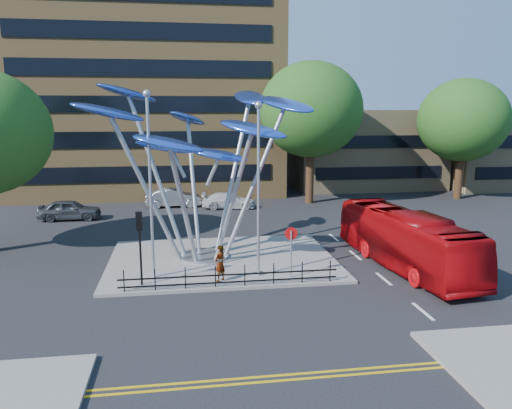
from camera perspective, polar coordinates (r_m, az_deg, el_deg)
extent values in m
plane|color=black|center=(21.66, 0.18, -11.09)|extent=(120.00, 120.00, 0.00)
cube|color=slate|center=(27.14, -3.87, -6.35)|extent=(12.00, 9.00, 0.15)
cube|color=gold|center=(16.33, 3.59, -18.85)|extent=(40.00, 0.12, 0.01)
cube|color=gold|center=(16.08, 3.83, -19.37)|extent=(40.00, 0.12, 0.01)
cube|color=olive|center=(52.39, -12.37, 18.19)|extent=(25.00, 15.00, 30.00)
cube|color=tan|center=(53.53, 12.35, 6.22)|extent=(15.00, 8.00, 8.00)
cube|color=tan|center=(58.35, 26.06, 5.24)|extent=(12.00, 8.00, 7.00)
cylinder|color=black|center=(43.61, 6.17, 3.90)|extent=(0.70, 0.70, 5.72)
ellipsoid|color=#154413|center=(43.29, 6.31, 10.75)|extent=(8.80, 8.80, 8.10)
cylinder|color=black|center=(49.11, 22.20, 3.55)|extent=(0.70, 0.70, 5.06)
ellipsoid|color=#154413|center=(48.80, 22.59, 8.91)|extent=(8.00, 8.00, 7.36)
cylinder|color=#9EA0A5|center=(27.52, -6.05, -5.85)|extent=(2.80, 2.80, 0.12)
cylinder|color=#9EA0A5|center=(26.07, -8.79, 1.81)|extent=(0.24, 0.24, 7.80)
ellipsoid|color=blue|center=(24.97, -16.53, 10.09)|extent=(3.92, 2.95, 1.39)
cylinder|color=#9EA0A5|center=(25.80, -6.97, 0.18)|extent=(0.24, 0.24, 6.40)
ellipsoid|color=blue|center=(23.21, -9.96, 6.88)|extent=(3.47, 1.78, 1.31)
cylinder|color=#9EA0A5|center=(25.99, -4.79, 0.97)|extent=(0.24, 0.24, 7.00)
ellipsoid|color=blue|center=(24.22, -0.36, 8.63)|extent=(3.81, 3.11, 1.36)
cylinder|color=#9EA0A5|center=(26.73, -3.65, 2.57)|extent=(0.24, 0.24, 8.20)
ellipsoid|color=blue|center=(27.35, 3.43, 11.38)|extent=(3.52, 4.06, 1.44)
cylinder|color=#9EA0A5|center=(27.56, -4.65, 3.22)|extent=(0.24, 0.24, 8.60)
ellipsoid|color=blue|center=(29.54, -0.70, 12.13)|extent=(2.21, 3.79, 1.39)
cylinder|color=#9EA0A5|center=(27.69, -6.71, 1.97)|extent=(0.24, 0.24, 7.40)
ellipsoid|color=blue|center=(29.96, -7.82, 9.72)|extent=(3.02, 3.71, 1.34)
cylinder|color=#9EA0A5|center=(26.98, -8.39, 3.20)|extent=(0.24, 0.24, 8.80)
ellipsoid|color=blue|center=(28.29, -14.48, 12.26)|extent=(3.88, 3.60, 1.42)
ellipsoid|color=blue|center=(26.63, -10.22, 6.50)|extent=(3.40, 1.96, 1.13)
ellipsoid|color=blue|center=(26.13, -4.27, 5.68)|extent=(3.39, 2.16, 1.11)
cylinder|color=#9EA0A5|center=(23.68, -11.96, 1.65)|extent=(0.14, 0.14, 8.50)
sphere|color=#9EA0A5|center=(23.40, -12.39, 12.27)|extent=(0.36, 0.36, 0.36)
cylinder|color=#9EA0A5|center=(23.46, 0.28, 1.18)|extent=(0.14, 0.14, 8.00)
sphere|color=#9EA0A5|center=(23.13, 0.28, 11.30)|extent=(0.36, 0.36, 0.36)
cylinder|color=black|center=(23.31, -13.07, -5.22)|extent=(0.10, 0.10, 3.20)
cube|color=black|center=(22.97, -13.22, -1.86)|extent=(0.28, 0.18, 0.85)
sphere|color=#FF0C0C|center=(22.91, -13.25, -1.18)|extent=(0.18, 0.18, 0.18)
cylinder|color=#9EA0A5|center=(23.91, 4.03, -5.68)|extent=(0.08, 0.08, 2.30)
cylinder|color=red|center=(23.67, 4.04, -3.34)|extent=(0.60, 0.04, 0.60)
cube|color=white|center=(23.69, 4.03, -3.33)|extent=(0.42, 0.03, 0.10)
cylinder|color=black|center=(22.95, -14.86, -8.45)|extent=(0.05, 0.05, 1.00)
cylinder|color=black|center=(22.83, -11.48, -8.39)|extent=(0.05, 0.05, 1.00)
cylinder|color=black|center=(22.80, -8.07, -8.31)|extent=(0.05, 0.05, 1.00)
cylinder|color=black|center=(22.84, -4.67, -8.20)|extent=(0.05, 0.05, 1.00)
cylinder|color=black|center=(22.96, -1.29, -8.06)|extent=(0.05, 0.05, 1.00)
cylinder|color=black|center=(23.16, 2.04, -7.89)|extent=(0.05, 0.05, 1.00)
cylinder|color=black|center=(23.44, 5.30, -7.71)|extent=(0.05, 0.05, 1.00)
cylinder|color=black|center=(23.79, 8.47, -7.50)|extent=(0.05, 0.05, 1.00)
cube|color=black|center=(22.88, -2.97, -8.01)|extent=(10.00, 0.06, 0.06)
cube|color=black|center=(22.99, -2.97, -8.84)|extent=(10.00, 0.06, 0.06)
imported|color=#9F070B|center=(26.86, 16.69, -3.87)|extent=(3.60, 10.80, 2.95)
imported|color=gray|center=(23.50, -4.14, -6.71)|extent=(0.74, 0.73, 1.72)
imported|color=#414549|center=(39.42, -20.53, -0.56)|extent=(4.47, 1.80, 1.52)
imported|color=#95989C|center=(42.43, -9.37, 0.76)|extent=(4.64, 1.65, 1.52)
imported|color=silver|center=(41.29, -3.13, 0.44)|extent=(4.55, 2.15, 1.28)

